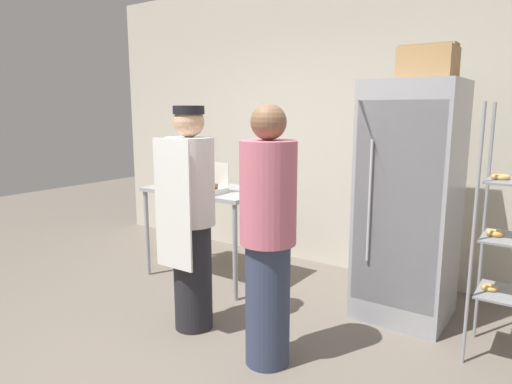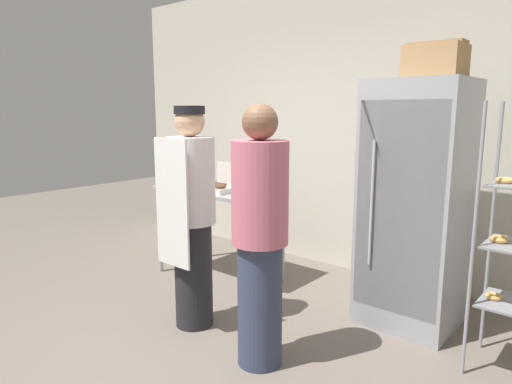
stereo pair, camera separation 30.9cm
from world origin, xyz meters
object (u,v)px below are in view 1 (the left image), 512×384
(refrigerator, at_px, (409,202))
(cardboard_storage_box, at_px, (428,63))
(person_baker, at_px, (191,216))
(blender_pitcher, at_px, (192,170))
(donut_box, at_px, (211,188))
(person_customer, at_px, (268,236))
(binder_stack, at_px, (177,181))

(refrigerator, distance_m, cardboard_storage_box, 1.05)
(person_baker, bearing_deg, blender_pitcher, 132.01)
(cardboard_storage_box, bearing_deg, blender_pitcher, -177.90)
(donut_box, distance_m, person_customer, 1.39)
(donut_box, bearing_deg, cardboard_storage_box, 14.53)
(binder_stack, relative_size, person_customer, 0.17)
(blender_pitcher, relative_size, person_customer, 0.18)
(refrigerator, height_order, person_customer, refrigerator)
(blender_pitcher, bearing_deg, donut_box, -33.31)
(cardboard_storage_box, bearing_deg, person_customer, -115.06)
(refrigerator, relative_size, donut_box, 6.94)
(person_baker, bearing_deg, person_customer, -6.90)
(person_customer, bearing_deg, donut_box, 145.25)
(blender_pitcher, height_order, person_customer, person_customer)
(refrigerator, bearing_deg, donut_box, -165.62)
(blender_pitcher, xyz_separation_m, binder_stack, (0.05, -0.28, -0.08))
(donut_box, bearing_deg, blender_pitcher, 146.69)
(binder_stack, bearing_deg, donut_box, -9.15)
(blender_pitcher, xyz_separation_m, person_customer, (1.70, -1.16, -0.17))
(donut_box, height_order, person_customer, person_customer)
(blender_pitcher, distance_m, binder_stack, 0.30)
(person_customer, bearing_deg, blender_pitcher, 145.71)
(refrigerator, height_order, cardboard_storage_box, cardboard_storage_box)
(binder_stack, distance_m, person_baker, 1.21)
(person_customer, bearing_deg, person_baker, 173.10)
(blender_pitcher, relative_size, cardboard_storage_box, 0.76)
(donut_box, relative_size, person_customer, 0.16)
(person_baker, bearing_deg, cardboard_storage_box, 41.21)
(refrigerator, xyz_separation_m, person_customer, (-0.51, -1.22, -0.07))
(blender_pitcher, distance_m, person_baker, 1.45)
(person_customer, bearing_deg, refrigerator, 67.29)
(person_baker, height_order, person_customer, person_customer)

